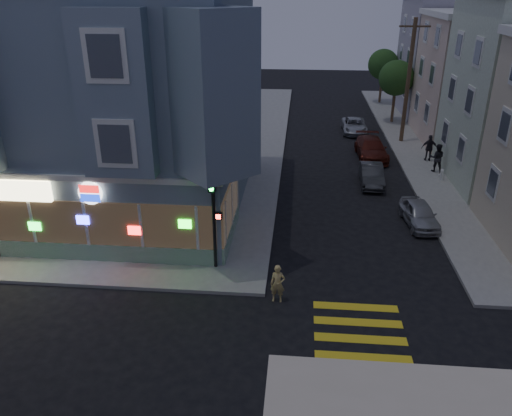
# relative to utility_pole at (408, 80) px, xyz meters

# --- Properties ---
(ground) EXTENTS (120.00, 120.00, 0.00)m
(ground) POSITION_rel_utility_pole_xyz_m (-12.00, -24.00, -4.80)
(ground) COLOR black
(ground) RESTS_ON ground
(sidewalk_nw) EXTENTS (33.00, 42.00, 0.15)m
(sidewalk_nw) POSITION_rel_utility_pole_xyz_m (-25.50, -1.00, -4.72)
(sidewalk_nw) COLOR gray
(sidewalk_nw) RESTS_ON ground
(corner_building) EXTENTS (14.60, 14.60, 11.40)m
(corner_building) POSITION_rel_utility_pole_xyz_m (-18.00, -13.02, 1.02)
(corner_building) COLOR slate
(corner_building) RESTS_ON sidewalk_nw
(row_house_c) EXTENTS (12.00, 8.60, 9.00)m
(row_house_c) POSITION_rel_utility_pole_xyz_m (7.50, 1.00, -0.15)
(row_house_c) COLOR beige
(row_house_c) RESTS_ON sidewalk_ne
(row_house_d) EXTENTS (12.00, 8.60, 10.50)m
(row_house_d) POSITION_rel_utility_pole_xyz_m (7.50, 10.00, 0.60)
(row_house_d) COLOR #94909E
(row_house_d) RESTS_ON sidewalk_ne
(utility_pole) EXTENTS (2.20, 0.30, 9.00)m
(utility_pole) POSITION_rel_utility_pole_xyz_m (0.00, 0.00, 0.00)
(utility_pole) COLOR #4C3826
(utility_pole) RESTS_ON sidewalk_ne
(street_tree_near) EXTENTS (3.00, 3.00, 5.30)m
(street_tree_near) POSITION_rel_utility_pole_xyz_m (0.20, 6.00, -0.86)
(street_tree_near) COLOR #4C3826
(street_tree_near) RESTS_ON sidewalk_ne
(street_tree_far) EXTENTS (3.00, 3.00, 5.30)m
(street_tree_far) POSITION_rel_utility_pole_xyz_m (0.20, 14.00, -0.86)
(street_tree_far) COLOR #4C3826
(street_tree_far) RESTS_ON sidewalk_ne
(running_child) EXTENTS (0.58, 0.40, 1.55)m
(running_child) POSITION_rel_utility_pole_xyz_m (-8.50, -22.20, -4.02)
(running_child) COLOR #D1B96B
(running_child) RESTS_ON ground
(pedestrian_a) EXTENTS (1.02, 0.87, 1.83)m
(pedestrian_a) POSITION_rel_utility_pole_xyz_m (1.00, -6.92, -3.73)
(pedestrian_a) COLOR black
(pedestrian_a) RESTS_ON sidewalk_ne
(pedestrian_b) EXTENTS (1.07, 0.49, 1.80)m
(pedestrian_b) POSITION_rel_utility_pole_xyz_m (1.00, -4.74, -3.75)
(pedestrian_b) COLOR #232028
(pedestrian_b) RESTS_ON sidewalk_ne
(parked_car_a) EXTENTS (1.74, 3.64, 1.20)m
(parked_car_a) POSITION_rel_utility_pole_xyz_m (-1.65, -14.79, -4.20)
(parked_car_a) COLOR #A0A3A8
(parked_car_a) RESTS_ON ground
(parked_car_b) EXTENTS (1.42, 3.79, 1.24)m
(parked_car_b) POSITION_rel_utility_pole_xyz_m (-3.40, -9.28, -4.18)
(parked_car_b) COLOR #323437
(parked_car_b) RESTS_ON ground
(parked_car_c) EXTENTS (2.12, 4.85, 1.39)m
(parked_car_c) POSITION_rel_utility_pole_xyz_m (-2.81, -4.08, -4.10)
(parked_car_c) COLOR #521B12
(parked_car_c) RESTS_ON ground
(parked_car_d) EXTENTS (1.96, 4.21, 1.17)m
(parked_car_d) POSITION_rel_utility_pole_xyz_m (-3.40, 2.55, -4.21)
(parked_car_d) COLOR #A4A8AE
(parked_car_d) RESTS_ON ground
(traffic_signal) EXTENTS (0.53, 0.51, 4.53)m
(traffic_signal) POSITION_rel_utility_pole_xyz_m (-11.25, -20.20, -1.59)
(traffic_signal) COLOR black
(traffic_signal) RESTS_ON sidewalk_nw
(fire_hydrant) EXTENTS (0.42, 0.24, 0.72)m
(fire_hydrant) POSITION_rel_utility_pole_xyz_m (1.00, -8.50, -4.27)
(fire_hydrant) COLOR silver
(fire_hydrant) RESTS_ON sidewalk_ne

